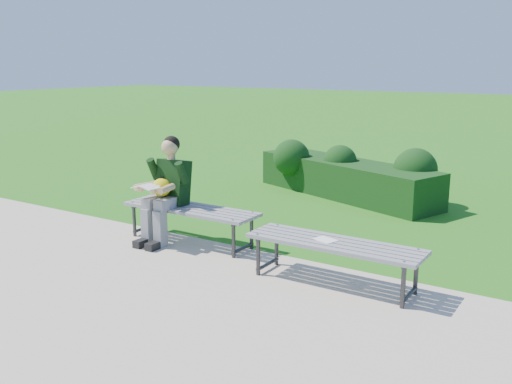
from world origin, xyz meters
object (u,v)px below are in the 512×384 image
Objects in this scene: bench_left at (190,212)px; bench_right at (334,247)px; paper_sheet at (325,240)px; hedge at (347,174)px; seated_boy at (166,187)px.

bench_right is at bearing -8.52° from bench_left.
paper_sheet is (-0.10, 0.00, 0.06)m from bench_right.
bench_right is (2.09, -0.31, 0.00)m from bench_left.
bench_left is at bearing -99.28° from hedge.
hedge reaches higher than paper_sheet.
paper_sheet is (2.29, -0.22, -0.24)m from seated_boy.
seated_boy is (-0.87, -3.59, 0.33)m from hedge.
seated_boy is at bearing 174.73° from bench_right.
paper_sheet is at bearing -69.50° from hedge.
hedge is 13.66× the size of paper_sheet.
seated_boy is at bearing -103.65° from hedge.
seated_boy reaches higher than bench_left.
bench_left is 6.95× the size of paper_sheet.
bench_left is 1.00× the size of bench_right.
bench_left is 2.02m from paper_sheet.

